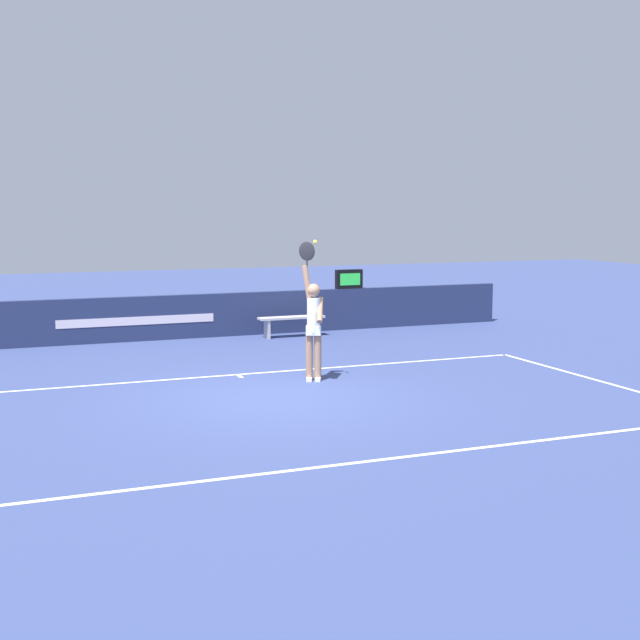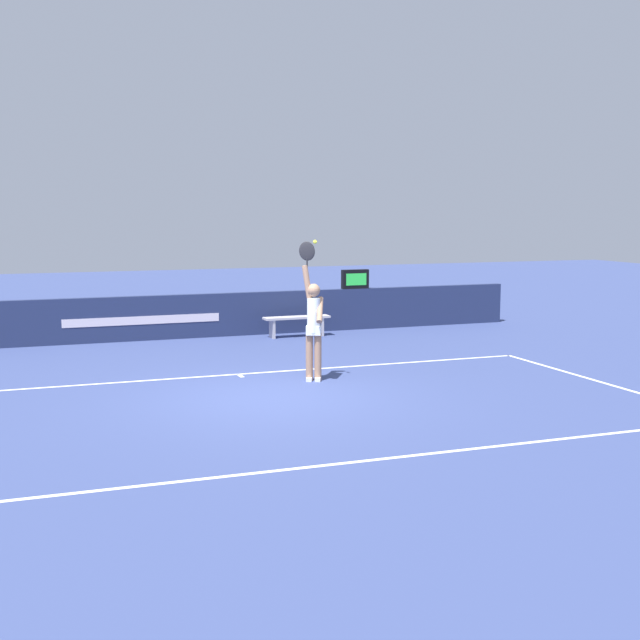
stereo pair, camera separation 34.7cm
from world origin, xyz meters
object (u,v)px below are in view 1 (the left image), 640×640
(tennis_player, at_px, (313,323))
(courtside_bench_near, at_px, (291,321))
(speed_display, at_px, (349,279))
(tennis_ball, at_px, (315,242))

(tennis_player, xyz_separation_m, courtside_bench_near, (1.40, 5.09, -0.66))
(speed_display, bearing_deg, courtside_bench_near, -158.69)
(tennis_player, distance_m, tennis_ball, 1.46)
(speed_display, xyz_separation_m, courtside_bench_near, (-1.81, -0.71, -0.91))
(speed_display, xyz_separation_m, tennis_player, (-3.21, -5.79, -0.25))
(tennis_ball, distance_m, courtside_bench_near, 5.83)
(tennis_ball, height_order, courtside_bench_near, tennis_ball)
(courtside_bench_near, bearing_deg, tennis_ball, -105.24)
(tennis_player, bearing_deg, tennis_ball, -99.30)
(tennis_player, bearing_deg, speed_display, 60.98)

